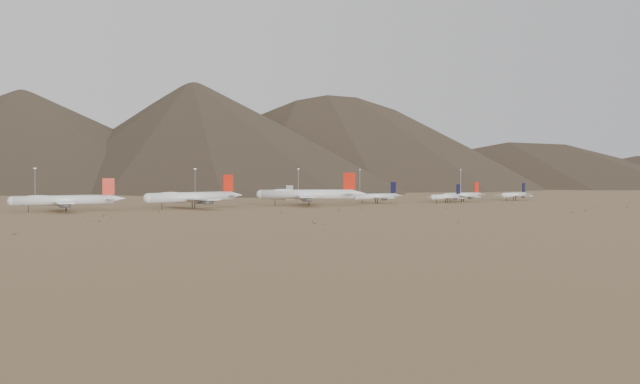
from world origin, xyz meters
name	(u,v)px	position (x,y,z in m)	size (l,w,h in m)	color
ground	(320,208)	(0.00, 0.00, 0.00)	(3000.00, 3000.00, 0.00)	#95734D
mountain_ridge	(113,106)	(0.00, 900.00, 150.00)	(4400.00, 1000.00, 300.00)	#4C3D2E
widebody_west	(65,200)	(-145.43, 34.14, 6.52)	(63.67, 48.83, 18.90)	white
widebody_centre	(192,197)	(-72.16, 32.34, 7.22)	(68.38, 54.22, 20.93)	white
widebody_east	(308,194)	(7.17, 33.06, 7.67)	(70.84, 56.79, 22.24)	white
narrowbody_a	(377,196)	(66.30, 40.17, 4.99)	(45.95, 33.72, 15.37)	white
narrowbody_b	(447,197)	(118.63, 26.20, 4.41)	(39.80, 29.59, 13.58)	white
narrowbody_c	(463,195)	(139.35, 33.49, 4.86)	(44.93, 32.87, 14.97)	white
narrowbody_d	(515,195)	(191.21, 32.68, 4.52)	(40.55, 30.24, 13.92)	white
control_tower	(288,193)	(30.00, 120.00, 5.32)	(8.00, 8.00, 12.00)	#978A66
mast_far_west	(35,184)	(-158.16, 127.92, 14.20)	(2.00, 0.60, 25.70)	gray
mast_west	(195,183)	(-44.20, 131.34, 14.20)	(2.00, 0.60, 25.70)	gray
mast_centre	(298,183)	(31.94, 103.95, 14.20)	(2.00, 0.60, 25.70)	gray
mast_east	(360,182)	(109.20, 140.43, 14.20)	(2.00, 0.60, 25.70)	gray
mast_far_east	(461,181)	(205.14, 117.93, 14.20)	(2.00, 0.60, 25.70)	gray
desert_scrub	(371,214)	(-2.55, -66.15, 0.33)	(446.47, 172.41, 0.94)	brown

